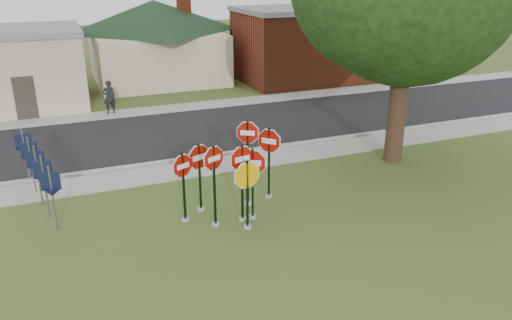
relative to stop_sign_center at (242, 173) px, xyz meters
name	(u,v)px	position (x,y,z in m)	size (l,w,h in m)	color
ground	(248,237)	(-0.22, -1.03, -1.56)	(120.00, 120.00, 0.00)	#3C501E
sidewalk_near	(196,169)	(-0.22, 4.47, -1.53)	(60.00, 1.60, 0.06)	gray
road	(169,134)	(-0.22, 8.97, -1.54)	(60.00, 7.00, 0.04)	black
sidewalk_far	(151,111)	(-0.22, 13.27, -1.53)	(60.00, 1.60, 0.06)	gray
curb	(189,159)	(-0.22, 5.47, -1.49)	(60.00, 0.20, 0.14)	gray
stop_sign_center	(242,173)	(0.00, 0.00, 0.00)	(1.04, 0.24, 2.52)	#9A9790
stop_sign_yellow	(247,186)	(-0.04, -0.50, -0.21)	(1.11, 0.24, 2.23)	#9A9790
stop_sign_left	(214,175)	(-0.86, -0.01, 0.06)	(0.91, 0.42, 2.63)	#9A9790
stop_sign_right	(253,174)	(0.34, 0.02, -0.10)	(0.98, 0.55, 2.37)	#9A9790
stop_sign_back_right	(248,152)	(0.54, 0.94, 0.26)	(0.84, 0.53, 2.92)	#9A9790
stop_sign_back_left	(199,168)	(-0.98, 1.11, -0.13)	(1.01, 0.43, 2.34)	#9A9790
stop_sign_far_right	(269,153)	(1.38, 1.19, 0.01)	(0.75, 0.82, 2.53)	#9A9790
stop_sign_far_left	(183,179)	(-1.61, 0.62, -0.20)	(0.88, 0.44, 2.27)	#9A9790
route_sign_row	(37,169)	(-5.62, 3.47, -0.33)	(1.43, 4.63, 2.00)	#59595E
building_house	(155,25)	(1.78, 20.97, 2.09)	(11.60, 11.60, 6.20)	beige
building_brick	(315,43)	(11.78, 17.47, 0.85)	(10.20, 6.20, 4.75)	maroon
pedestrian	(109,97)	(-2.27, 13.46, -0.63)	(0.63, 0.41, 1.73)	black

